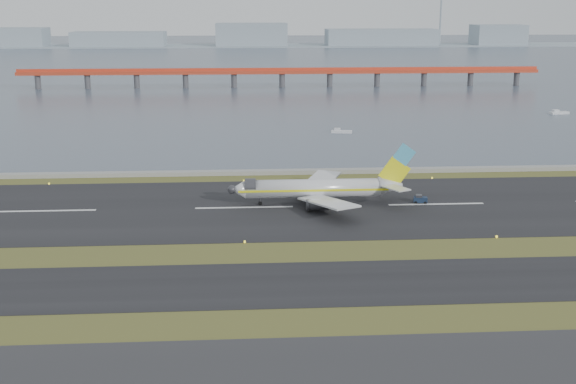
# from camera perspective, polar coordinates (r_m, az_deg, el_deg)

# --- Properties ---
(ground) EXTENTS (1000.00, 1000.00, 0.00)m
(ground) POSITION_cam_1_polar(r_m,az_deg,el_deg) (119.61, -3.42, -5.20)
(ground) COLOR #3C4D1B
(ground) RESTS_ON ground
(taxiway_strip) EXTENTS (1000.00, 18.00, 0.10)m
(taxiway_strip) POSITION_cam_1_polar(r_m,az_deg,el_deg) (108.38, -3.38, -7.33)
(taxiway_strip) COLOR black
(taxiway_strip) RESTS_ON ground
(runway_strip) EXTENTS (1000.00, 45.00, 0.10)m
(runway_strip) POSITION_cam_1_polar(r_m,az_deg,el_deg) (148.17, -3.49, -1.25)
(runway_strip) COLOR black
(runway_strip) RESTS_ON ground
(seawall) EXTENTS (1000.00, 2.50, 1.00)m
(seawall) POSITION_cam_1_polar(r_m,az_deg,el_deg) (177.11, -3.53, 1.55)
(seawall) COLOR gray
(seawall) RESTS_ON ground
(bay_water) EXTENTS (1400.00, 800.00, 1.30)m
(bay_water) POSITION_cam_1_polar(r_m,az_deg,el_deg) (573.95, -3.68, 10.57)
(bay_water) COLOR #404C5C
(bay_water) RESTS_ON ground
(red_pier) EXTENTS (260.00, 5.00, 10.20)m
(red_pier) POSITION_cam_1_polar(r_m,az_deg,el_deg) (364.59, -0.47, 9.42)
(red_pier) COLOR red
(red_pier) RESTS_ON ground
(far_shoreline) EXTENTS (1400.00, 80.00, 60.50)m
(far_shoreline) POSITION_cam_1_polar(r_m,az_deg,el_deg) (733.46, -2.62, 11.95)
(far_shoreline) COLOR #8C9BA6
(far_shoreline) RESTS_ON ground
(airliner) EXTENTS (38.52, 32.89, 12.80)m
(airliner) POSITION_cam_1_polar(r_m,az_deg,el_deg) (149.77, 2.56, 0.29)
(airliner) COLOR silver
(airliner) RESTS_ON ground
(pushback_tug) EXTENTS (3.08, 2.11, 1.82)m
(pushback_tug) POSITION_cam_1_polar(r_m,az_deg,el_deg) (153.64, 10.40, -0.56)
(pushback_tug) COLOR #15243B
(pushback_tug) RESTS_ON ground
(workboat_near) EXTENTS (6.89, 3.31, 1.61)m
(workboat_near) POSITION_cam_1_polar(r_m,az_deg,el_deg) (234.85, 4.20, 4.79)
(workboat_near) COLOR silver
(workboat_near) RESTS_ON ground
(workboat_far) EXTENTS (7.74, 3.81, 1.80)m
(workboat_far) POSITION_cam_1_polar(r_m,az_deg,el_deg) (293.55, 20.60, 5.89)
(workboat_far) COLOR silver
(workboat_far) RESTS_ON ground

